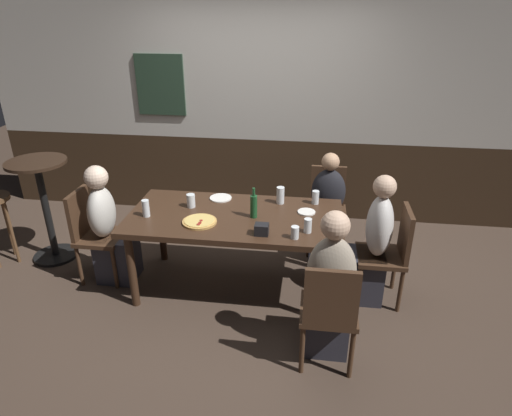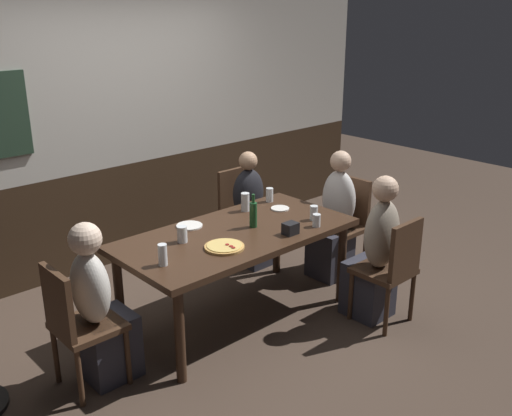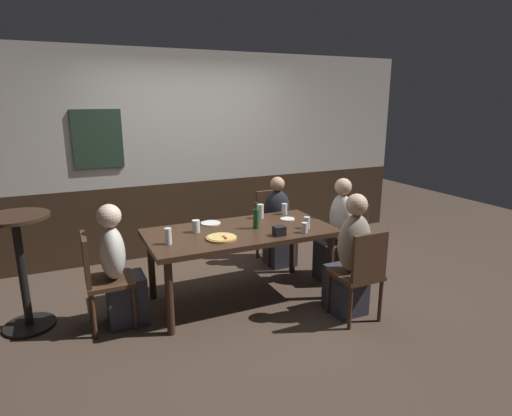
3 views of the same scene
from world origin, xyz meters
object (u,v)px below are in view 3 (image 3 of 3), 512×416
at_px(beer_bottle_green, 256,218).
at_px(beer_glass_tall, 260,212).
at_px(chair_right_near, 361,271).
at_px(person_right_far, 279,228).
at_px(chair_head_west, 100,275).
at_px(chair_head_east, 349,236).
at_px(plate_white_small, 287,219).
at_px(person_right_near, 350,264).
at_px(pizza, 221,238).
at_px(tumbler_water, 284,210).
at_px(plate_white_large, 211,223).
at_px(beer_glass_half, 307,223).
at_px(person_head_west, 120,274).
at_px(condiment_caddy, 279,231).
at_px(side_bar_table, 21,263).
at_px(chair_right_far, 273,221).
at_px(dining_table, 240,237).
at_px(pint_glass_amber, 305,228).
at_px(person_head_east, 337,238).
at_px(highball_clear, 196,227).
at_px(tumbler_short, 168,237).

bearing_deg(beer_bottle_green, beer_glass_tall, 57.81).
distance_m(chair_right_near, person_right_far, 1.60).
xyz_separation_m(chair_head_west, chair_right_near, (2.15, -0.88, 0.00)).
relative_size(chair_right_near, beer_glass_tall, 5.63).
xyz_separation_m(chair_head_east, plate_white_small, (-0.73, 0.14, 0.25)).
relative_size(person_right_near, pizza, 4.12).
distance_m(tumbler_water, plate_white_small, 0.22).
distance_m(pizza, plate_white_large, 0.52).
xyz_separation_m(chair_head_west, beer_glass_tall, (1.71, 0.31, 0.31)).
bearing_deg(beer_glass_half, person_head_west, 172.86).
height_order(condiment_caddy, side_bar_table, side_bar_table).
bearing_deg(plate_white_large, tumbler_water, 0.47).
bearing_deg(chair_right_far, pizza, -135.51).
distance_m(dining_table, pint_glass_amber, 0.65).
height_order(tumbler_water, condiment_caddy, tumbler_water).
bearing_deg(dining_table, chair_head_west, 180.00).
relative_size(chair_head_east, pizza, 3.05).
relative_size(person_head_east, plate_white_small, 7.51).
xyz_separation_m(chair_head_west, plate_white_large, (1.15, 0.33, 0.25)).
bearing_deg(plate_white_large, highball_clear, -135.82).
distance_m(chair_right_near, beer_glass_half, 0.74).
height_order(pizza, plate_white_small, pizza).
xyz_separation_m(person_right_near, person_head_east, (0.37, 0.72, -0.01)).
xyz_separation_m(tumbler_water, beer_glass_tall, (-0.32, -0.03, 0.01)).
distance_m(dining_table, condiment_caddy, 0.43).
distance_m(chair_head_west, chair_right_near, 2.33).
relative_size(chair_right_far, pizza, 3.05).
relative_size(person_head_west, tumbler_short, 7.55).
xyz_separation_m(person_head_east, side_bar_table, (-3.14, 0.28, 0.12)).
distance_m(chair_right_far, person_right_far, 0.17).
bearing_deg(person_head_west, chair_right_far, 23.84).
xyz_separation_m(chair_head_east, tumbler_water, (-0.66, 0.34, 0.30)).
xyz_separation_m(person_head_west, pizza, (0.91, -0.18, 0.27)).
relative_size(dining_table, beer_glass_tall, 11.83).
xyz_separation_m(person_right_near, highball_clear, (-1.23, 0.84, 0.29)).
height_order(person_head_west, highball_clear, person_head_west).
bearing_deg(beer_glass_half, plate_white_large, 145.91).
height_order(beer_glass_half, plate_white_small, beer_glass_half).
relative_size(chair_head_west, beer_glass_tall, 5.63).
distance_m(person_right_far, tumbler_water, 0.52).
bearing_deg(condiment_caddy, beer_bottle_green, 109.38).
xyz_separation_m(person_right_far, beer_glass_half, (-0.18, -0.94, 0.34)).
height_order(chair_head_west, tumbler_water, chair_head_west).
xyz_separation_m(chair_right_far, tumbler_water, (-0.13, -0.54, 0.30)).
bearing_deg(person_right_far, beer_bottle_green, -131.61).
height_order(chair_head_west, plate_white_small, chair_head_west).
bearing_deg(person_right_near, beer_glass_tall, 113.51).
bearing_deg(beer_glass_tall, person_head_east, -20.66).
distance_m(dining_table, chair_head_west, 1.35).
xyz_separation_m(chair_head_west, tumbler_short, (0.59, -0.12, 0.31)).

